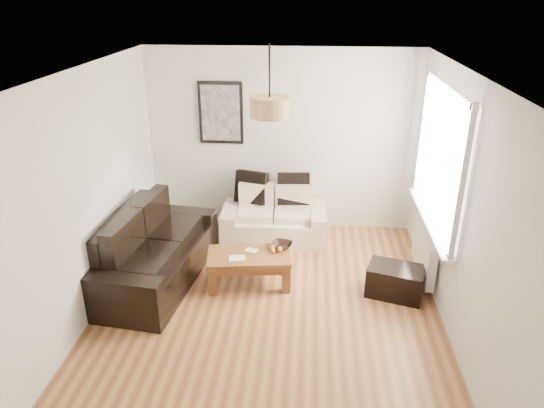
# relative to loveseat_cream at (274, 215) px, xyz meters

# --- Properties ---
(floor) EXTENTS (4.50, 4.50, 0.00)m
(floor) POSITION_rel_loveseat_cream_xyz_m (0.06, -1.78, -0.36)
(floor) COLOR brown
(floor) RESTS_ON ground
(ceiling) EXTENTS (3.80, 4.50, 0.00)m
(ceiling) POSITION_rel_loveseat_cream_xyz_m (0.06, -1.78, 2.24)
(ceiling) COLOR white
(ceiling) RESTS_ON floor
(wall_back) EXTENTS (3.80, 0.04, 2.60)m
(wall_back) POSITION_rel_loveseat_cream_xyz_m (0.06, 0.47, 0.94)
(wall_back) COLOR silver
(wall_back) RESTS_ON floor
(wall_front) EXTENTS (3.80, 0.04, 2.60)m
(wall_front) POSITION_rel_loveseat_cream_xyz_m (0.06, -4.03, 0.94)
(wall_front) COLOR silver
(wall_front) RESTS_ON floor
(wall_left) EXTENTS (0.04, 4.50, 2.60)m
(wall_left) POSITION_rel_loveseat_cream_xyz_m (-1.84, -1.78, 0.94)
(wall_left) COLOR silver
(wall_left) RESTS_ON floor
(wall_right) EXTENTS (0.04, 4.50, 2.60)m
(wall_right) POSITION_rel_loveseat_cream_xyz_m (1.96, -1.78, 0.94)
(wall_right) COLOR silver
(wall_right) RESTS_ON floor
(window_bay) EXTENTS (0.14, 1.90, 1.60)m
(window_bay) POSITION_rel_loveseat_cream_xyz_m (1.92, -0.98, 1.24)
(window_bay) COLOR white
(window_bay) RESTS_ON wall_right
(radiator) EXTENTS (0.10, 0.90, 0.52)m
(radiator) POSITION_rel_loveseat_cream_xyz_m (1.88, -0.98, 0.02)
(radiator) COLOR white
(radiator) RESTS_ON wall_right
(poster) EXTENTS (0.62, 0.04, 0.87)m
(poster) POSITION_rel_loveseat_cream_xyz_m (-0.79, 0.44, 1.34)
(poster) COLOR black
(poster) RESTS_ON wall_back
(pendant_shade) EXTENTS (0.40, 0.40, 0.20)m
(pendant_shade) POSITION_rel_loveseat_cream_xyz_m (0.06, -1.48, 1.87)
(pendant_shade) COLOR tan
(pendant_shade) RESTS_ON ceiling
(loveseat_cream) EXTENTS (1.47, 0.83, 0.72)m
(loveseat_cream) POSITION_rel_loveseat_cream_xyz_m (0.00, 0.00, 0.00)
(loveseat_cream) COLOR beige
(loveseat_cream) RESTS_ON floor
(sofa_leather) EXTENTS (1.21, 2.09, 0.86)m
(sofa_leather) POSITION_rel_loveseat_cream_xyz_m (-1.37, -1.21, 0.07)
(sofa_leather) COLOR black
(sofa_leather) RESTS_ON floor
(coffee_table) EXTENTS (1.05, 0.66, 0.40)m
(coffee_table) POSITION_rel_loveseat_cream_xyz_m (-0.21, -1.22, -0.16)
(coffee_table) COLOR brown
(coffee_table) RESTS_ON floor
(ottoman) EXTENTS (0.72, 0.57, 0.36)m
(ottoman) POSITION_rel_loveseat_cream_xyz_m (1.51, -1.31, -0.18)
(ottoman) COLOR black
(ottoman) RESTS_ON floor
(cushion_left) EXTENTS (0.48, 0.26, 0.46)m
(cushion_left) POSITION_rel_loveseat_cream_xyz_m (-0.34, 0.18, 0.34)
(cushion_left) COLOR black
(cushion_left) RESTS_ON loveseat_cream
(cushion_right) EXTENTS (0.46, 0.17, 0.45)m
(cushion_right) POSITION_rel_loveseat_cream_xyz_m (0.26, 0.18, 0.34)
(cushion_right) COLOR black
(cushion_right) RESTS_ON loveseat_cream
(fruit_bowl) EXTENTS (0.29, 0.29, 0.06)m
(fruit_bowl) POSITION_rel_loveseat_cream_xyz_m (0.17, -1.02, 0.07)
(fruit_bowl) COLOR black
(fruit_bowl) RESTS_ON coffee_table
(orange_a) EXTENTS (0.06, 0.06, 0.06)m
(orange_a) POSITION_rel_loveseat_cream_xyz_m (0.07, -1.17, 0.08)
(orange_a) COLOR orange
(orange_a) RESTS_ON fruit_bowl
(orange_b) EXTENTS (0.07, 0.07, 0.06)m
(orange_b) POSITION_rel_loveseat_cream_xyz_m (0.15, -1.14, 0.08)
(orange_b) COLOR orange
(orange_b) RESTS_ON fruit_bowl
(orange_c) EXTENTS (0.07, 0.07, 0.07)m
(orange_c) POSITION_rel_loveseat_cream_xyz_m (0.06, -1.10, 0.08)
(orange_c) COLOR #F35514
(orange_c) RESTS_ON fruit_bowl
(papers) EXTENTS (0.21, 0.17, 0.01)m
(papers) POSITION_rel_loveseat_cream_xyz_m (-0.34, -1.32, 0.04)
(papers) COLOR white
(papers) RESTS_ON coffee_table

